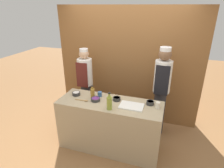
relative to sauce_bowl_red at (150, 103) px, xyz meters
name	(u,v)px	position (x,y,z in m)	size (l,w,h in m)	color
ground_plane	(110,145)	(-0.65, -0.14, -0.94)	(14.00, 14.00, 0.00)	olive
cabinet_wall	(127,65)	(-0.65, 1.02, 0.26)	(3.04, 0.18, 2.40)	brown
counter	(110,125)	(-0.65, -0.14, -0.48)	(1.74, 0.63, 0.90)	tan
sauce_bowl_red	(150,103)	(0.00, 0.00, 0.00)	(0.12, 0.12, 0.06)	#2D2D2D
sauce_bowl_orange	(117,99)	(-0.56, -0.03, 0.00)	(0.13, 0.13, 0.05)	#2D2D2D
sauce_bowl_purple	(96,99)	(-0.89, -0.16, -0.01)	(0.16, 0.16, 0.05)	#2D2D2D
sauce_bowl_white	(76,93)	(-1.30, -0.07, 0.00)	(0.14, 0.14, 0.06)	#2D2D2D
cutting_board	(132,106)	(-0.27, -0.16, -0.02)	(0.38, 0.26, 0.02)	white
bottle_oil	(109,103)	(-0.58, -0.34, 0.08)	(0.08, 0.08, 0.28)	olive
bottle_vinegar	(93,93)	(-0.99, -0.05, 0.05)	(0.07, 0.07, 0.22)	olive
cup_blue	(100,94)	(-0.88, 0.02, 0.01)	(0.07, 0.07, 0.09)	#386093
cup_cream	(158,105)	(0.13, -0.08, 0.02)	(0.07, 0.07, 0.10)	silver
wooden_spoon	(83,100)	(-1.08, -0.23, -0.02)	(0.24, 0.04, 0.02)	#B2844C
chef_left	(86,83)	(-1.42, 0.55, -0.05)	(0.30, 0.30, 1.60)	#28282D
chef_right	(161,88)	(0.13, 0.55, 0.04)	(0.30, 0.30, 1.74)	#28282D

